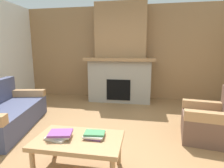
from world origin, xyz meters
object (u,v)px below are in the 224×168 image
at_px(couch, 4,114).
at_px(coffee_table, 79,143).
at_px(armchair, 211,122).
at_px(fireplace, 120,60).

bearing_deg(couch, coffee_table, -27.82).
xyz_separation_m(couch, coffee_table, (1.78, -0.94, 0.09)).
bearing_deg(coffee_table, armchair, 32.26).
bearing_deg(coffee_table, couch, 152.18).
distance_m(fireplace, coffee_table, 3.36).
distance_m(couch, coffee_table, 2.02).
xyz_separation_m(fireplace, couch, (-1.85, -2.33, -0.88)).
bearing_deg(coffee_table, fireplace, 88.83).
bearing_deg(fireplace, couch, -128.40).
height_order(couch, armchair, same).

